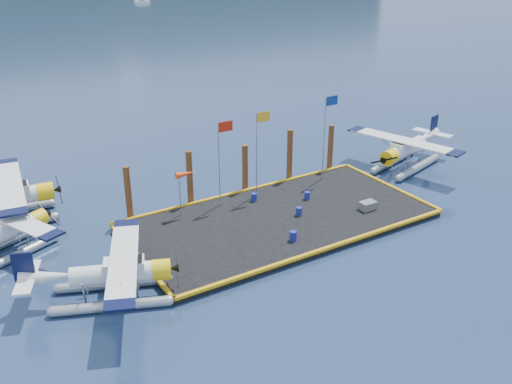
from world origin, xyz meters
TOP-DOWN VIEW (x-y plane):
  - ground at (0.00, 0.00)m, footprint 4000.00×4000.00m
  - dock at (0.00, 0.00)m, footprint 20.00×10.00m
  - dock_bumpers at (0.00, 0.00)m, footprint 20.25×10.25m
  - seaplane_a at (-12.18, -2.91)m, footprint 8.41×8.88m
  - seaplane_b at (-16.17, 5.23)m, footprint 7.83×8.23m
  - seaplane_c at (-15.50, 9.72)m, footprint 9.27×10.22m
  - seaplane_d at (14.17, 2.74)m, footprint 9.15×9.83m
  - drum_1 at (1.25, -0.43)m, footprint 0.41×0.41m
  - drum_2 at (3.27, 1.38)m, footprint 0.39×0.39m
  - drum_3 at (-1.11, -3.11)m, footprint 0.44×0.44m
  - drum_5 at (-0.12, 3.14)m, footprint 0.40×0.40m
  - crate at (5.85, -2.17)m, footprint 1.13×0.75m
  - flagpole_red at (-2.29, 3.80)m, footprint 1.14×0.08m
  - flagpole_yellow at (0.70, 3.80)m, footprint 1.14×0.08m
  - flagpole_blue at (6.70, 3.80)m, footprint 1.14×0.08m
  - windsock at (-5.03, 3.80)m, footprint 1.40×0.44m
  - piling_0 at (-8.50, 5.40)m, footprint 0.44×0.44m
  - piling_1 at (-4.00, 5.40)m, footprint 0.44×0.44m
  - piling_2 at (0.50, 5.40)m, footprint 0.44×0.44m
  - piling_3 at (4.50, 5.40)m, footprint 0.44×0.44m
  - piling_4 at (8.50, 5.40)m, footprint 0.44×0.44m

SIDE VIEW (x-z plane):
  - ground at x=0.00m, z-range 0.00..0.00m
  - dock at x=0.00m, z-range 0.00..0.40m
  - dock_bumpers at x=0.00m, z-range 0.40..0.58m
  - drum_2 at x=3.27m, z-range 0.40..0.96m
  - crate at x=5.85m, z-range 0.40..0.96m
  - drum_5 at x=-0.12m, z-range 0.40..0.97m
  - drum_1 at x=1.25m, z-range 0.40..0.98m
  - drum_3 at x=-1.11m, z-range 0.40..1.02m
  - seaplane_b at x=-16.17m, z-range -0.19..2.82m
  - seaplane_a at x=-12.18m, z-range -0.21..3.02m
  - seaplane_d at x=14.17m, z-range -0.23..3.28m
  - seaplane_c at x=-15.50m, z-range -0.23..3.38m
  - piling_2 at x=0.50m, z-range 0.00..3.80m
  - piling_0 at x=-8.50m, z-range 0.00..4.00m
  - piling_4 at x=8.50m, z-range 0.00..4.00m
  - piling_1 at x=-4.00m, z-range 0.00..4.20m
  - piling_3 at x=4.50m, z-range 0.00..4.30m
  - windsock at x=-5.03m, z-range 1.67..4.79m
  - flagpole_red at x=-2.29m, z-range 1.40..7.40m
  - flagpole_yellow at x=0.70m, z-range 1.41..7.61m
  - flagpole_blue at x=6.70m, z-range 1.44..7.94m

